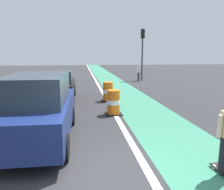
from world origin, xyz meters
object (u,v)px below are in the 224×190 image
(parked_sedan_second, at_px, (58,86))
(traffic_barrel_front, at_px, (114,103))
(pedestrian_crossing, at_px, (139,73))
(parked_suv_nearest, at_px, (39,108))
(traffic_light_corner, at_px, (142,46))
(traffic_barrel_mid, at_px, (108,92))

(parked_sedan_second, height_order, traffic_barrel_front, parked_sedan_second)
(traffic_barrel_front, distance_m, pedestrian_crossing, 12.27)
(parked_sedan_second, relative_size, traffic_barrel_front, 3.76)
(parked_suv_nearest, height_order, pedestrian_crossing, parked_suv_nearest)
(traffic_barrel_front, xyz_separation_m, traffic_light_corner, (4.77, 12.22, 2.97))
(traffic_barrel_mid, bearing_deg, traffic_light_corner, 63.64)
(parked_suv_nearest, relative_size, pedestrian_crossing, 2.88)
(parked_suv_nearest, xyz_separation_m, parked_sedan_second, (-0.07, 5.92, -0.20))
(parked_sedan_second, bearing_deg, traffic_light_corner, 49.69)
(parked_sedan_second, relative_size, traffic_light_corner, 0.80)
(parked_sedan_second, bearing_deg, pedestrian_crossing, 49.42)
(parked_suv_nearest, height_order, parked_sedan_second, parked_suv_nearest)
(traffic_barrel_front, distance_m, traffic_barrel_mid, 2.79)
(parked_sedan_second, relative_size, traffic_barrel_mid, 3.76)
(traffic_barrel_mid, xyz_separation_m, traffic_light_corner, (4.67, 9.43, 2.97))
(traffic_barrel_mid, bearing_deg, parked_suv_nearest, -117.36)
(traffic_light_corner, bearing_deg, pedestrian_crossing, -127.12)
(traffic_barrel_front, height_order, traffic_light_corner, traffic_light_corner)
(pedestrian_crossing, bearing_deg, traffic_barrel_mid, -115.37)
(traffic_barrel_front, relative_size, pedestrian_crossing, 0.68)
(parked_sedan_second, distance_m, pedestrian_crossing, 10.71)
(parked_sedan_second, height_order, pedestrian_crossing, parked_sedan_second)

